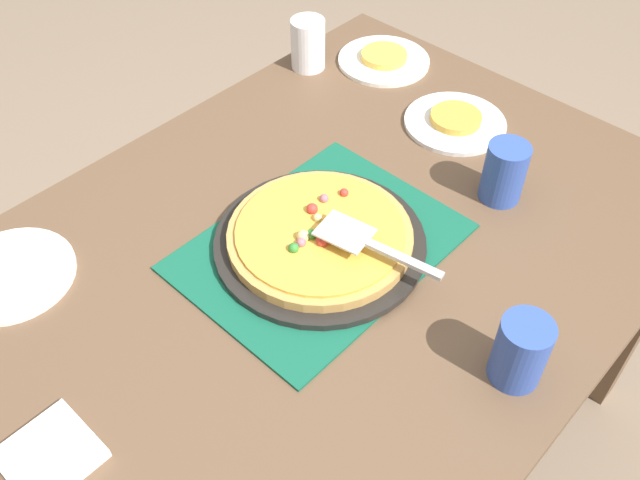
# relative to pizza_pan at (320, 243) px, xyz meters

# --- Properties ---
(ground_plane) EXTENTS (8.00, 8.00, 0.00)m
(ground_plane) POSITION_rel_pizza_pan_xyz_m (0.00, 0.00, -0.76)
(ground_plane) COLOR #84705B
(dining_table) EXTENTS (1.40, 1.00, 0.75)m
(dining_table) POSITION_rel_pizza_pan_xyz_m (0.00, 0.00, -0.12)
(dining_table) COLOR brown
(dining_table) RESTS_ON ground_plane
(placemat) EXTENTS (0.48, 0.36, 0.01)m
(placemat) POSITION_rel_pizza_pan_xyz_m (0.00, 0.00, -0.01)
(placemat) COLOR #145B42
(placemat) RESTS_ON dining_table
(pizza_pan) EXTENTS (0.38, 0.38, 0.01)m
(pizza_pan) POSITION_rel_pizza_pan_xyz_m (0.00, 0.00, 0.00)
(pizza_pan) COLOR black
(pizza_pan) RESTS_ON placemat
(pizza) EXTENTS (0.33, 0.33, 0.05)m
(pizza) POSITION_rel_pizza_pan_xyz_m (-0.00, 0.00, 0.02)
(pizza) COLOR tan
(pizza) RESTS_ON pizza_pan
(plate_near_left) EXTENTS (0.22, 0.22, 0.01)m
(plate_near_left) POSITION_rel_pizza_pan_xyz_m (0.55, 0.31, -0.01)
(plate_near_left) COLOR white
(plate_near_left) RESTS_ON dining_table
(plate_far_right) EXTENTS (0.22, 0.22, 0.01)m
(plate_far_right) POSITION_rel_pizza_pan_xyz_m (0.47, 0.04, -0.01)
(plate_far_right) COLOR white
(plate_far_right) RESTS_ON dining_table
(plate_side) EXTENTS (0.22, 0.22, 0.01)m
(plate_side) POSITION_rel_pizza_pan_xyz_m (-0.42, 0.34, -0.01)
(plate_side) COLOR white
(plate_side) RESTS_ON dining_table
(served_slice_left) EXTENTS (0.11, 0.11, 0.02)m
(served_slice_left) POSITION_rel_pizza_pan_xyz_m (0.55, 0.31, 0.01)
(served_slice_left) COLOR #EAB747
(served_slice_left) RESTS_ON plate_near_left
(served_slice_right) EXTENTS (0.11, 0.11, 0.02)m
(served_slice_right) POSITION_rel_pizza_pan_xyz_m (0.47, 0.04, 0.01)
(served_slice_right) COLOR gold
(served_slice_right) RESTS_ON plate_far_right
(cup_near) EXTENTS (0.08, 0.08, 0.12)m
(cup_near) POSITION_rel_pizza_pan_xyz_m (0.01, -0.40, 0.05)
(cup_near) COLOR #3351AD
(cup_near) RESTS_ON dining_table
(cup_far) EXTENTS (0.08, 0.08, 0.12)m
(cup_far) POSITION_rel_pizza_pan_xyz_m (0.34, -0.16, 0.05)
(cup_far) COLOR #3351AD
(cup_far) RESTS_ON dining_table
(cup_corner) EXTENTS (0.08, 0.08, 0.12)m
(cup_corner) POSITION_rel_pizza_pan_xyz_m (0.42, 0.43, 0.05)
(cup_corner) COLOR white
(cup_corner) RESTS_ON dining_table
(pizza_server) EXTENTS (0.08, 0.23, 0.01)m
(pizza_server) POSITION_rel_pizza_pan_xyz_m (0.02, -0.10, 0.06)
(pizza_server) COLOR silver
(pizza_server) RESTS_ON pizza
(napkin_stack) EXTENTS (0.12, 0.12, 0.02)m
(napkin_stack) POSITION_rel_pizza_pan_xyz_m (-0.55, -0.00, -0.01)
(napkin_stack) COLOR white
(napkin_stack) RESTS_ON dining_table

